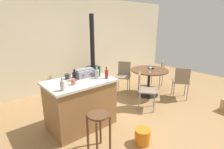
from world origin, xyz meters
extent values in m
plane|color=#A37A4C|center=(0.00, 0.00, 0.00)|extent=(8.80, 8.80, 0.00)
cube|color=beige|center=(0.00, 2.51, 1.35)|extent=(8.00, 0.10, 2.70)
cube|color=olive|center=(-1.24, 0.33, 0.44)|extent=(1.19, 0.75, 0.89)
cube|color=beige|center=(-1.24, 0.33, 0.91)|extent=(1.25, 0.81, 0.04)
cylinder|color=brown|center=(-1.29, -0.36, 0.31)|extent=(0.04, 0.04, 0.61)
cylinder|color=brown|center=(-1.54, -0.36, 0.31)|extent=(0.04, 0.04, 0.61)
cylinder|color=brown|center=(-1.54, -0.61, 0.31)|extent=(0.04, 0.04, 0.61)
cylinder|color=brown|center=(-1.29, -0.61, 0.31)|extent=(0.04, 0.04, 0.61)
cylinder|color=brown|center=(-1.41, -0.49, 0.63)|extent=(0.33, 0.33, 0.03)
cylinder|color=black|center=(0.97, 0.44, 0.01)|extent=(0.56, 0.56, 0.02)
cylinder|color=black|center=(0.97, 0.44, 0.35)|extent=(0.07, 0.07, 0.71)
cylinder|color=brown|center=(0.97, 0.44, 0.72)|extent=(1.01, 1.01, 0.03)
cube|color=#7F705B|center=(1.67, 0.71, 0.45)|extent=(0.52, 0.52, 0.03)
cube|color=#7F705B|center=(1.74, 0.54, 0.65)|extent=(0.34, 0.15, 0.40)
cylinder|color=gray|center=(1.58, 0.49, 0.22)|extent=(0.02, 0.02, 0.44)
cylinder|color=gray|center=(1.89, 0.62, 0.22)|extent=(0.02, 0.02, 0.44)
cylinder|color=gray|center=(1.77, 0.93, 0.22)|extent=(0.02, 0.02, 0.44)
cylinder|color=gray|center=(1.45, 0.81, 0.22)|extent=(0.02, 0.02, 0.44)
cube|color=#7F705B|center=(0.56, 1.04, 0.48)|extent=(0.56, 0.56, 0.03)
cube|color=#7F705B|center=(0.71, 1.15, 0.68)|extent=(0.22, 0.31, 0.40)
cylinder|color=gray|center=(0.79, 1.00, 0.23)|extent=(0.02, 0.02, 0.46)
cylinder|color=gray|center=(0.60, 1.28, 0.23)|extent=(0.02, 0.02, 0.46)
cylinder|color=gray|center=(0.32, 1.08, 0.23)|extent=(0.02, 0.02, 0.46)
cylinder|color=gray|center=(0.51, 0.80, 0.23)|extent=(0.02, 0.02, 0.46)
cube|color=#7F705B|center=(0.30, -0.05, 0.45)|extent=(0.56, 0.56, 0.03)
cube|color=#7F705B|center=(0.19, 0.11, 0.65)|extent=(0.31, 0.23, 0.40)
cylinder|color=gray|center=(0.34, 0.19, 0.22)|extent=(0.02, 0.02, 0.44)
cylinder|color=gray|center=(0.06, -0.01, 0.22)|extent=(0.02, 0.02, 0.44)
cylinder|color=gray|center=(0.26, -0.29, 0.22)|extent=(0.02, 0.02, 0.44)
cylinder|color=gray|center=(0.54, -0.09, 0.22)|extent=(0.02, 0.02, 0.44)
cube|color=#7F705B|center=(1.47, -0.22, 0.46)|extent=(0.56, 0.56, 0.03)
cube|color=#7F705B|center=(1.32, -0.33, 0.66)|extent=(0.24, 0.30, 0.40)
cylinder|color=gray|center=(1.23, -0.18, 0.22)|extent=(0.02, 0.02, 0.45)
cylinder|color=gray|center=(1.44, -0.45, 0.22)|extent=(0.02, 0.02, 0.45)
cylinder|color=gray|center=(1.71, -0.25, 0.22)|extent=(0.02, 0.02, 0.45)
cylinder|color=gray|center=(1.50, 0.02, 0.22)|extent=(0.02, 0.02, 0.45)
cylinder|color=black|center=(0.12, 1.89, 0.03)|extent=(0.37, 0.37, 0.06)
cylinder|color=black|center=(0.12, 1.89, 0.37)|extent=(0.44, 0.44, 0.61)
cube|color=#2D2826|center=(0.12, 1.67, 0.37)|extent=(0.20, 0.02, 0.20)
cylinder|color=black|center=(0.12, 1.89, 1.43)|extent=(0.13, 0.13, 1.52)
cube|color=gray|center=(-1.04, 0.48, 1.00)|extent=(0.37, 0.22, 0.14)
cube|color=gray|center=(-1.04, 0.48, 1.08)|extent=(0.35, 0.13, 0.02)
cube|color=purple|center=(-1.13, 0.37, 1.00)|extent=(0.04, 0.01, 0.04)
cube|color=purple|center=(-0.95, 0.37, 1.00)|extent=(0.04, 0.01, 0.04)
cylinder|color=#194C23|center=(-0.81, 0.32, 1.00)|extent=(0.08, 0.08, 0.16)
cylinder|color=#194C23|center=(-0.81, 0.32, 1.11)|extent=(0.03, 0.03, 0.06)
cylinder|color=maroon|center=(-0.77, 0.11, 1.01)|extent=(0.06, 0.06, 0.17)
cylinder|color=maroon|center=(-0.77, 0.11, 1.12)|extent=(0.02, 0.02, 0.06)
cylinder|color=black|center=(-1.30, 0.39, 1.00)|extent=(0.08, 0.08, 0.15)
cylinder|color=black|center=(-1.30, 0.39, 1.11)|extent=(0.03, 0.03, 0.06)
cylinder|color=#B7B2AD|center=(-1.69, 0.07, 1.00)|extent=(0.07, 0.07, 0.16)
cylinder|color=#B7B2AD|center=(-1.69, 0.07, 1.11)|extent=(0.03, 0.03, 0.06)
cylinder|color=#B7B2AD|center=(-0.91, 0.24, 1.01)|extent=(0.08, 0.08, 0.16)
cylinder|color=#B7B2AD|center=(-0.91, 0.24, 1.12)|extent=(0.03, 0.03, 0.06)
cylinder|color=#DB6651|center=(-1.43, 0.21, 0.98)|extent=(0.07, 0.07, 0.10)
torus|color=#DB6651|center=(-1.38, 0.21, 0.98)|extent=(0.05, 0.01, 0.05)
cylinder|color=#383838|center=(-1.37, 0.57, 0.98)|extent=(0.09, 0.09, 0.10)
torus|color=#383838|center=(-1.31, 0.57, 0.98)|extent=(0.05, 0.01, 0.05)
cylinder|color=silver|center=(0.78, 0.27, 0.74)|extent=(0.06, 0.06, 0.00)
cylinder|color=silver|center=(0.78, 0.27, 0.78)|extent=(0.01, 0.01, 0.08)
ellipsoid|color=silver|center=(0.78, 0.27, 0.85)|extent=(0.07, 0.07, 0.06)
ellipsoid|color=#383838|center=(1.10, 0.48, 0.77)|extent=(0.18, 0.18, 0.07)
cylinder|color=orange|center=(-0.76, -0.82, 0.13)|extent=(0.26, 0.26, 0.26)
camera|label=1|loc=(-2.78, -2.41, 1.96)|focal=28.27mm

